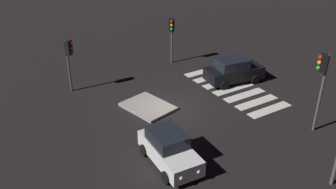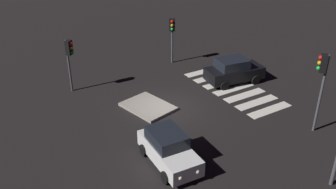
% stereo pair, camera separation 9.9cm
% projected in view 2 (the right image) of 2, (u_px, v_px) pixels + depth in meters
% --- Properties ---
extents(ground_plane, '(80.00, 80.00, 0.00)m').
position_uv_depth(ground_plane, '(168.00, 109.00, 23.22)').
color(ground_plane, black).
extents(traffic_island, '(3.52, 2.95, 0.18)m').
position_uv_depth(traffic_island, '(148.00, 107.00, 23.27)').
color(traffic_island, gray).
rests_on(traffic_island, ground).
extents(car_white, '(3.99, 2.02, 1.70)m').
position_uv_depth(car_white, '(168.00, 149.00, 18.03)').
color(car_white, silver).
rests_on(car_white, ground).
extents(car_black, '(2.43, 4.30, 1.80)m').
position_uv_depth(car_black, '(234.00, 71.00, 26.24)').
color(car_black, black).
rests_on(car_black, ground).
extents(traffic_light_north, '(0.53, 0.54, 3.62)m').
position_uv_depth(traffic_light_north, '(69.00, 53.00, 24.13)').
color(traffic_light_north, '#47474C').
rests_on(traffic_light_north, ground).
extents(traffic_light_east, '(0.53, 0.54, 3.66)m').
position_uv_depth(traffic_light_east, '(172.00, 30.00, 28.49)').
color(traffic_light_east, '#47474C').
rests_on(traffic_light_east, ground).
extents(traffic_light_south, '(0.53, 0.54, 4.56)m').
position_uv_depth(traffic_light_south, '(322.00, 74.00, 19.46)').
color(traffic_light_south, '#47474C').
rests_on(traffic_light_south, ground).
extents(crosswalk_near, '(7.60, 3.20, 0.02)m').
position_uv_depth(crosswalk_near, '(234.00, 89.00, 25.67)').
color(crosswalk_near, silver).
rests_on(crosswalk_near, ground).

